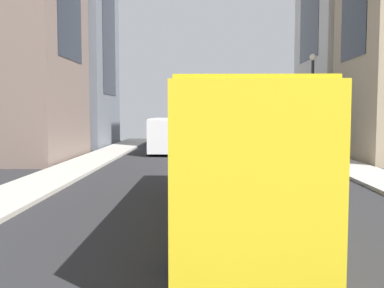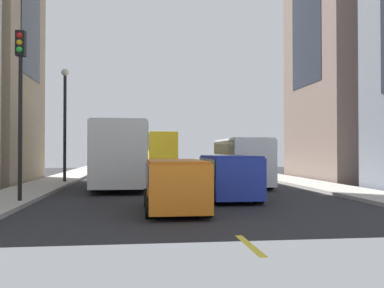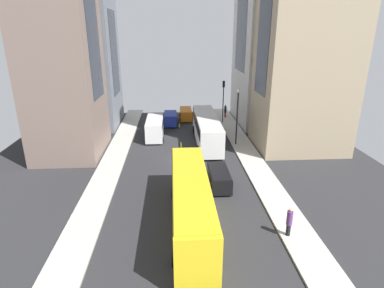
% 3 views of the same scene
% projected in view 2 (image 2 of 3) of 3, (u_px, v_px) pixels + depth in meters
% --- Properties ---
extents(ground_plane, '(41.15, 41.15, 0.00)m').
position_uv_depth(ground_plane, '(172.00, 179.00, 29.47)').
color(ground_plane, '#28282B').
extents(sidewalk_west, '(2.50, 44.00, 0.15)m').
position_uv_depth(sidewalk_west, '(63.00, 179.00, 28.57)').
color(sidewalk_west, '#B2ADA3').
rests_on(sidewalk_west, ground).
extents(sidewalk_east, '(2.50, 44.00, 0.15)m').
position_uv_depth(sidewalk_east, '(274.00, 177.00, 30.38)').
color(sidewalk_east, '#B2ADA3').
rests_on(sidewalk_east, ground).
extents(lane_stripe_0, '(0.16, 2.00, 0.01)m').
position_uv_depth(lane_stripe_0, '(250.00, 245.00, 8.64)').
color(lane_stripe_0, yellow).
rests_on(lane_stripe_0, ground).
extents(lane_stripe_1, '(0.16, 2.00, 0.01)m').
position_uv_depth(lane_stripe_1, '(195.00, 199.00, 16.97)').
color(lane_stripe_1, yellow).
rests_on(lane_stripe_1, ground).
extents(lane_stripe_2, '(0.16, 2.00, 0.01)m').
position_uv_depth(lane_stripe_2, '(177.00, 183.00, 25.31)').
color(lane_stripe_2, yellow).
rests_on(lane_stripe_2, ground).
extents(lane_stripe_3, '(0.16, 2.00, 0.01)m').
position_uv_depth(lane_stripe_3, '(168.00, 175.00, 33.64)').
color(lane_stripe_3, yellow).
rests_on(lane_stripe_3, ground).
extents(lane_stripe_4, '(0.16, 2.00, 0.01)m').
position_uv_depth(lane_stripe_4, '(162.00, 171.00, 41.98)').
color(lane_stripe_4, yellow).
rests_on(lane_stripe_4, ground).
extents(lane_stripe_5, '(0.16, 2.00, 0.01)m').
position_uv_depth(lane_stripe_5, '(158.00, 167.00, 50.31)').
color(lane_stripe_5, yellow).
rests_on(lane_stripe_5, ground).
extents(city_bus_white, '(2.80, 12.42, 3.35)m').
position_uv_depth(city_bus_white, '(123.00, 150.00, 24.26)').
color(city_bus_white, silver).
rests_on(city_bus_white, ground).
extents(streetcar_yellow, '(2.70, 12.79, 3.59)m').
position_uv_depth(streetcar_yellow, '(160.00, 149.00, 42.03)').
color(streetcar_yellow, yellow).
rests_on(streetcar_yellow, ground).
extents(delivery_van_white, '(2.25, 5.81, 2.58)m').
position_uv_depth(delivery_van_white, '(242.00, 159.00, 22.93)').
color(delivery_van_white, white).
rests_on(delivery_van_white, ground).
extents(car_blue_0, '(1.96, 4.08, 1.74)m').
position_uv_depth(car_blue_0, '(229.00, 174.00, 16.70)').
color(car_blue_0, '#2338AD').
rests_on(car_blue_0, ground).
extents(car_black_1, '(1.88, 4.18, 1.51)m').
position_uv_depth(car_black_1, '(130.00, 163.00, 35.85)').
color(car_black_1, black).
rests_on(car_black_1, ground).
extents(car_orange_2, '(1.93, 4.39, 1.63)m').
position_uv_depth(car_orange_2, '(175.00, 181.00, 13.58)').
color(car_orange_2, orange).
rests_on(car_orange_2, ground).
extents(pedestrian_crossing_near, '(0.39, 0.39, 2.01)m').
position_uv_depth(pedestrian_crossing_near, '(96.00, 158.00, 42.93)').
color(pedestrian_crossing_near, black).
rests_on(pedestrian_crossing_near, ground).
extents(traffic_light_near_corner, '(0.32, 0.44, 6.09)m').
position_uv_depth(traffic_light_near_corner, '(20.00, 83.00, 15.27)').
color(traffic_light_near_corner, black).
rests_on(traffic_light_near_corner, ground).
extents(streetlamp_near, '(0.44, 0.44, 6.63)m').
position_uv_depth(streetlamp_near, '(65.00, 112.00, 25.01)').
color(streetlamp_near, black).
rests_on(streetlamp_near, ground).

